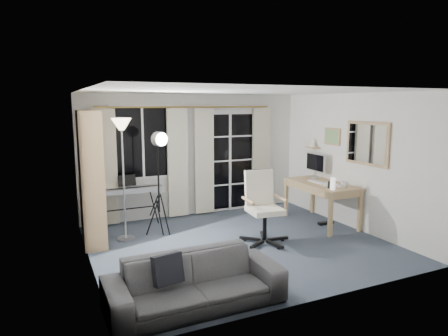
# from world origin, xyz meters

# --- Properties ---
(floor) EXTENTS (4.50, 4.00, 0.02)m
(floor) POSITION_xyz_m (0.00, 0.00, -0.01)
(floor) COLOR #333A4A
(floor) RESTS_ON ground
(window) EXTENTS (1.20, 0.08, 1.40)m
(window) POSITION_xyz_m (-1.05, 1.97, 1.50)
(window) COLOR white
(window) RESTS_ON floor
(french_door) EXTENTS (1.32, 0.09, 2.11)m
(french_door) POSITION_xyz_m (0.75, 1.97, 1.03)
(french_door) COLOR white
(french_door) RESTS_ON floor
(curtains) EXTENTS (3.60, 0.07, 2.13)m
(curtains) POSITION_xyz_m (-0.14, 1.88, 1.09)
(curtains) COLOR gold
(curtains) RESTS_ON floor
(bookshelf) EXTENTS (0.39, 1.00, 2.11)m
(bookshelf) POSITION_xyz_m (-2.13, 1.07, 1.00)
(bookshelf) COLOR #A67B58
(bookshelf) RESTS_ON floor
(torchiere_lamp) EXTENTS (0.33, 0.33, 1.99)m
(torchiere_lamp) POSITION_xyz_m (-1.61, 0.98, 1.60)
(torchiere_lamp) COLOR #B2B2B7
(torchiere_lamp) RESTS_ON floor
(keyboard_piano) EXTENTS (1.21, 0.59, 0.87)m
(keyboard_piano) POSITION_xyz_m (-1.40, 1.70, 0.66)
(keyboard_piano) COLOR black
(keyboard_piano) RESTS_ON floor
(studio_light) EXTENTS (0.40, 0.40, 1.80)m
(studio_light) POSITION_xyz_m (-1.02, 0.92, 1.44)
(studio_light) COLOR black
(studio_light) RESTS_ON floor
(office_chair) EXTENTS (0.79, 0.80, 1.16)m
(office_chair) POSITION_xyz_m (0.40, 0.01, 0.68)
(office_chair) COLOR black
(office_chair) RESTS_ON floor
(desk) EXTENTS (0.74, 1.45, 0.77)m
(desk) POSITION_xyz_m (1.88, 0.38, 0.68)
(desk) COLOR tan
(desk) RESTS_ON floor
(monitor) EXTENTS (0.19, 0.56, 0.48)m
(monitor) POSITION_xyz_m (2.08, 0.83, 1.07)
(monitor) COLOR silver
(monitor) RESTS_ON desk
(desk_clutter) EXTENTS (0.46, 0.88, 0.98)m
(desk_clutter) POSITION_xyz_m (1.81, 0.15, 0.61)
(desk_clutter) COLOR white
(desk_clutter) RESTS_ON desk
(mug) EXTENTS (0.13, 0.10, 0.13)m
(mug) POSITION_xyz_m (1.98, -0.12, 0.84)
(mug) COLOR silver
(mug) RESTS_ON desk
(wall_mirror) EXTENTS (0.04, 0.94, 0.74)m
(wall_mirror) POSITION_xyz_m (2.22, -0.35, 1.55)
(wall_mirror) COLOR #A67B58
(wall_mirror) RESTS_ON floor
(framed_print) EXTENTS (0.03, 0.42, 0.32)m
(framed_print) POSITION_xyz_m (2.23, 0.55, 1.60)
(framed_print) COLOR #A67B58
(framed_print) RESTS_ON floor
(wall_shelf) EXTENTS (0.16, 0.30, 0.18)m
(wall_shelf) POSITION_xyz_m (2.16, 1.05, 1.41)
(wall_shelf) COLOR #A67B58
(wall_shelf) RESTS_ON floor
(sofa) EXTENTS (1.94, 0.58, 0.76)m
(sofa) POSITION_xyz_m (-1.34, -1.55, 0.38)
(sofa) COLOR #28282A
(sofa) RESTS_ON floor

